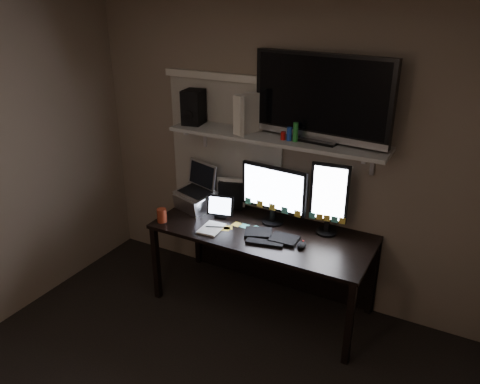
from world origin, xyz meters
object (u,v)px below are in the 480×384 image
Objects in this scene: game_console at (249,113)px; desk at (268,243)px; tablet at (221,207)px; tv at (321,98)px; mouse at (302,245)px; monitor_landscape at (274,195)px; monitor_portrait at (329,199)px; laptop at (195,188)px; keyboard at (271,236)px; speaker at (194,107)px; cup at (162,215)px.

desk is at bearing 0.42° from game_console.
tablet is 0.21× the size of tv.
monitor_landscape is at bearing 133.27° from mouse.
monitor_portrait reaches higher than monitor_landscape.
tv is (1.06, 0.15, 0.88)m from laptop.
laptop reaches higher than desk.
desk is at bearing 107.46° from keyboard.
monitor_portrait is at bearing 63.29° from mouse.
keyboard is at bearing -147.62° from monitor_portrait.
keyboard is 0.86m from laptop.
speaker is (-0.79, 0.04, 0.64)m from monitor_landscape.
keyboard is at bearing -59.98° from desk.
monitor_landscape reaches higher than laptop.
cup is at bearing -155.29° from desk.
monitor_portrait reaches higher than cup.
speaker reaches higher than laptop.
mouse is at bearing -6.23° from game_console.
laptop is at bearing -177.98° from desk.
tablet is at bearing -34.55° from speaker.
tv is 0.61m from game_console.
tablet is at bearing -159.86° from tv.
cup is at bearing 178.56° from keyboard.
desk is 2.97× the size of monitor_portrait.
desk is 15.20× the size of cup.
monitor_landscape is 0.36m from keyboard.
tv is at bearing 41.46° from keyboard.
speaker is (-1.25, 0.01, 0.59)m from monitor_portrait.
cup is (-0.40, -0.31, -0.04)m from tablet.
desk is 0.51m from tablet.
mouse is at bearing -23.47° from tablet.
cup is at bearing -154.94° from tablet.
cup is 1.63m from tv.
cup is at bearing -105.32° from speaker.
game_console is at bearing 160.44° from desk.
speaker is at bearing 134.16° from laptop.
desk is 1.65× the size of tv.
mouse is 1.49m from speaker.
laptop reaches higher than mouse.
tablet is 0.74× the size of game_console.
game_console is at bearing 174.70° from monitor_portrait.
desk is at bearing 139.99° from mouse.
cup is 0.96m from speaker.
tv is (0.77, 0.19, 0.98)m from tablet.
keyboard is at bearing -18.52° from game_console.
tv is (-0.13, 0.04, 0.78)m from monitor_portrait.
tv is at bearing 159.56° from monitor_portrait.
tv reaches higher than cup.
monitor_landscape is 0.70m from game_console.
game_console is (-0.25, 0.03, 0.65)m from monitor_landscape.
tv is (0.34, 0.12, 1.25)m from desk.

